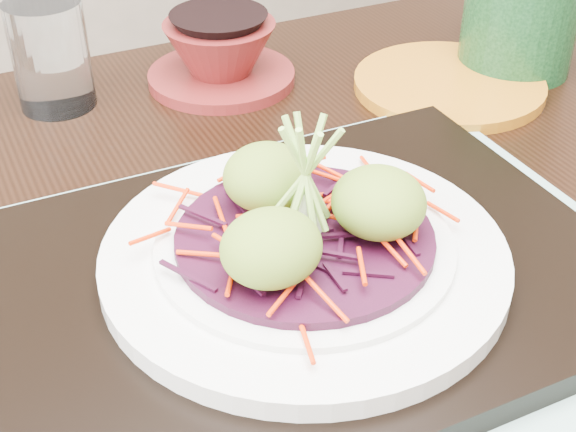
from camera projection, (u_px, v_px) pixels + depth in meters
dining_table at (288, 335)px, 0.69m from camera, size 1.36×1.01×0.78m
placemat at (304, 289)px, 0.58m from camera, size 0.56×0.47×0.00m
serving_tray at (304, 276)px, 0.57m from camera, size 0.49×0.40×0.02m
white_plate at (304, 254)px, 0.56m from camera, size 0.29×0.29×0.02m
cabbage_bed at (305, 238)px, 0.55m from camera, size 0.18×0.18×0.01m
carrot_julienne at (305, 227)px, 0.55m from camera, size 0.22×0.22×0.01m
guacamole_scoops at (306, 208)px, 0.54m from camera, size 0.16×0.14×0.05m
scallion_garnish at (306, 180)px, 0.53m from camera, size 0.07×0.07×0.10m
water_glass at (51, 55)px, 0.79m from camera, size 0.08×0.08×0.11m
terracotta_bowl_set at (221, 56)px, 0.85m from camera, size 0.18×0.18×0.07m
yellow_plate at (449, 84)px, 0.84m from camera, size 0.24×0.24×0.01m
green_jar at (522, 6)px, 0.85m from camera, size 0.14×0.14×0.14m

